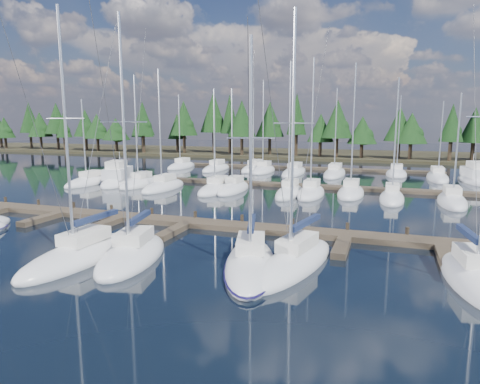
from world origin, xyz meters
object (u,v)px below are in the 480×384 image
at_px(main_dock, 186,224).
at_px(front_sailboat_4, 251,264).
at_px(front_sailboat_6, 474,278).
at_px(front_sailboat_2, 80,255).
at_px(motor_yacht_right, 474,178).
at_px(front_sailboat_5, 294,262).
at_px(front_sailboat_3, 132,255).
at_px(motor_yacht_left, 118,180).

xyz_separation_m(main_dock, front_sailboat_4, (7.60, -7.45, 0.07)).
bearing_deg(main_dock, front_sailboat_6, -17.31).
bearing_deg(front_sailboat_6, front_sailboat_2, -170.92).
distance_m(main_dock, motor_yacht_right, 43.10).
xyz_separation_m(main_dock, front_sailboat_5, (9.82, -6.40, 0.09)).
relative_size(front_sailboat_2, front_sailboat_3, 1.02).
xyz_separation_m(front_sailboat_4, motor_yacht_right, (17.96, 42.15, 0.23)).
distance_m(front_sailboat_2, front_sailboat_5, 12.49).
bearing_deg(front_sailboat_2, motor_yacht_right, 57.61).
xyz_separation_m(front_sailboat_3, motor_yacht_left, (-19.16, 26.15, 0.25)).
height_order(main_dock, front_sailboat_4, front_sailboat_4).
height_order(front_sailboat_2, front_sailboat_5, front_sailboat_2).
relative_size(front_sailboat_2, front_sailboat_6, 0.99).
xyz_separation_m(front_sailboat_4, front_sailboat_6, (11.27, 1.57, 0.03)).
distance_m(front_sailboat_4, front_sailboat_6, 11.38).
xyz_separation_m(front_sailboat_4, motor_yacht_left, (-26.24, 25.38, 0.26)).
relative_size(front_sailboat_6, motor_yacht_right, 1.58).
xyz_separation_m(front_sailboat_3, front_sailboat_5, (9.30, 1.83, 0.00)).
distance_m(front_sailboat_3, front_sailboat_4, 7.12).
bearing_deg(motor_yacht_right, front_sailboat_4, -113.07).
bearing_deg(front_sailboat_6, front_sailboat_4, -172.07).
height_order(front_sailboat_5, motor_yacht_left, front_sailboat_5).
xyz_separation_m(motor_yacht_left, motor_yacht_right, (44.20, 16.78, -0.04)).
height_order(front_sailboat_3, motor_yacht_left, front_sailboat_3).
bearing_deg(main_dock, front_sailboat_5, -33.09).
bearing_deg(main_dock, front_sailboat_3, -86.37).
bearing_deg(front_sailboat_5, motor_yacht_right, 69.05).
bearing_deg(front_sailboat_4, front_sailboat_5, 25.39).
relative_size(front_sailboat_5, motor_yacht_left, 1.38).
bearing_deg(front_sailboat_3, main_dock, 93.63).
height_order(front_sailboat_5, motor_yacht_right, front_sailboat_5).
bearing_deg(motor_yacht_left, main_dock, -43.88).
bearing_deg(main_dock, front_sailboat_4, -44.44).
bearing_deg(main_dock, motor_yacht_left, 136.12).
relative_size(front_sailboat_4, motor_yacht_right, 1.38).
height_order(front_sailboat_2, front_sailboat_6, front_sailboat_6).
relative_size(front_sailboat_3, front_sailboat_5, 1.01).
relative_size(front_sailboat_5, motor_yacht_right, 1.52).
distance_m(front_sailboat_5, front_sailboat_6, 9.07).
distance_m(front_sailboat_2, front_sailboat_3, 3.04).
bearing_deg(motor_yacht_right, front_sailboat_5, -110.95).
height_order(front_sailboat_2, motor_yacht_right, front_sailboat_2).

